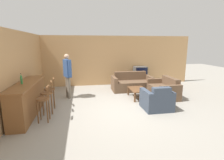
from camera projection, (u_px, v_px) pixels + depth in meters
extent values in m
plane|color=gray|center=(121.00, 109.00, 5.93)|extent=(24.00, 24.00, 0.00)
cube|color=tan|center=(106.00, 61.00, 9.27)|extent=(9.40, 0.08, 2.60)
cube|color=tan|center=(27.00, 68.00, 6.43)|extent=(0.08, 8.74, 2.60)
cube|color=brown|center=(28.00, 100.00, 5.37)|extent=(0.47, 2.48, 0.98)
cube|color=brown|center=(26.00, 83.00, 5.27)|extent=(0.55, 2.54, 0.05)
cylinder|color=brown|center=(43.00, 99.00, 4.87)|extent=(0.38, 0.38, 0.04)
cylinder|color=brown|center=(40.00, 109.00, 5.05)|extent=(0.04, 0.04, 0.65)
cylinder|color=brown|center=(38.00, 112.00, 4.80)|extent=(0.04, 0.04, 0.65)
cylinder|color=brown|center=(49.00, 109.00, 5.08)|extent=(0.04, 0.04, 0.65)
cylinder|color=brown|center=(47.00, 112.00, 4.83)|extent=(0.04, 0.04, 0.65)
cylinder|color=brown|center=(49.00, 92.00, 4.96)|extent=(0.02, 0.02, 0.31)
cylinder|color=brown|center=(48.00, 92.00, 4.89)|extent=(0.02, 0.02, 0.31)
cylinder|color=brown|center=(48.00, 93.00, 4.82)|extent=(0.02, 0.02, 0.31)
cylinder|color=brown|center=(47.00, 94.00, 4.75)|extent=(0.02, 0.02, 0.31)
cube|color=brown|center=(48.00, 87.00, 4.82)|extent=(0.05, 0.31, 0.04)
cylinder|color=brown|center=(47.00, 93.00, 5.44)|extent=(0.43, 0.43, 0.04)
cylinder|color=brown|center=(43.00, 103.00, 5.58)|extent=(0.04, 0.04, 0.65)
cylinder|color=brown|center=(43.00, 105.00, 5.35)|extent=(0.04, 0.04, 0.65)
cylinder|color=brown|center=(52.00, 102.00, 5.67)|extent=(0.04, 0.04, 0.65)
cylinder|color=brown|center=(52.00, 104.00, 5.44)|extent=(0.04, 0.04, 0.65)
cylinder|color=brown|center=(51.00, 86.00, 5.56)|extent=(0.02, 0.02, 0.31)
cylinder|color=brown|center=(51.00, 87.00, 5.49)|extent=(0.02, 0.02, 0.31)
cylinder|color=brown|center=(52.00, 88.00, 5.43)|extent=(0.02, 0.02, 0.31)
cylinder|color=brown|center=(52.00, 88.00, 5.36)|extent=(0.02, 0.02, 0.31)
cube|color=brown|center=(51.00, 82.00, 5.42)|extent=(0.09, 0.31, 0.04)
cylinder|color=brown|center=(49.00, 89.00, 5.93)|extent=(0.42, 0.42, 0.04)
cylinder|color=brown|center=(46.00, 98.00, 6.08)|extent=(0.04, 0.04, 0.65)
cylinder|color=brown|center=(46.00, 100.00, 5.84)|extent=(0.04, 0.04, 0.65)
cylinder|color=brown|center=(54.00, 97.00, 6.16)|extent=(0.04, 0.04, 0.65)
cylinder|color=brown|center=(54.00, 99.00, 5.93)|extent=(0.04, 0.04, 0.65)
cylinder|color=brown|center=(54.00, 83.00, 6.05)|extent=(0.02, 0.02, 0.31)
cylinder|color=brown|center=(54.00, 83.00, 5.98)|extent=(0.02, 0.02, 0.31)
cylinder|color=brown|center=(54.00, 84.00, 5.92)|extent=(0.02, 0.02, 0.31)
cylinder|color=brown|center=(54.00, 84.00, 5.85)|extent=(0.02, 0.02, 0.31)
cube|color=brown|center=(54.00, 79.00, 5.92)|extent=(0.09, 0.31, 0.04)
cube|color=brown|center=(132.00, 86.00, 8.31)|extent=(1.56, 0.95, 0.45)
cube|color=brown|center=(130.00, 76.00, 8.57)|extent=(1.56, 0.22, 0.40)
cube|color=brown|center=(114.00, 84.00, 8.14)|extent=(0.16, 0.95, 0.67)
cube|color=brown|center=(149.00, 83.00, 8.43)|extent=(0.16, 0.95, 0.67)
cube|color=#384251|center=(156.00, 102.00, 5.92)|extent=(0.58, 0.90, 0.45)
cube|color=#384251|center=(161.00, 93.00, 5.51)|extent=(0.58, 0.22, 0.38)
cube|color=#384251|center=(167.00, 99.00, 5.97)|extent=(0.16, 0.90, 0.66)
cube|color=#384251|center=(146.00, 100.00, 5.84)|extent=(0.16, 0.90, 0.66)
cube|color=brown|center=(163.00, 92.00, 7.26)|extent=(0.87, 1.14, 0.45)
cube|color=brown|center=(171.00, 82.00, 7.23)|extent=(0.22, 1.14, 0.37)
cube|color=brown|center=(156.00, 86.00, 7.87)|extent=(0.87, 0.16, 0.66)
cube|color=brown|center=(171.00, 94.00, 6.61)|extent=(0.87, 0.16, 0.66)
cube|color=brown|center=(138.00, 89.00, 7.09)|extent=(0.64, 1.02, 0.04)
cube|color=brown|center=(135.00, 98.00, 6.62)|extent=(0.06, 0.06, 0.35)
cube|color=brown|center=(149.00, 97.00, 6.72)|extent=(0.06, 0.06, 0.35)
cube|color=brown|center=(128.00, 91.00, 7.53)|extent=(0.06, 0.06, 0.35)
cube|color=brown|center=(141.00, 91.00, 7.63)|extent=(0.06, 0.06, 0.35)
cube|color=#2D2319|center=(140.00, 80.00, 9.41)|extent=(0.96, 0.50, 0.52)
cube|color=#4C4C4C|center=(140.00, 71.00, 9.31)|extent=(0.67, 0.50, 0.48)
cube|color=black|center=(142.00, 72.00, 9.06)|extent=(0.60, 0.01, 0.41)
cylinder|color=#2D7F3D|center=(21.00, 80.00, 5.08)|extent=(0.06, 0.06, 0.21)
cone|color=#2D7F3D|center=(21.00, 75.00, 5.05)|extent=(0.05, 0.05, 0.09)
cylinder|color=black|center=(21.00, 74.00, 5.04)|extent=(0.02, 0.02, 0.02)
cylinder|color=#756B5B|center=(68.00, 87.00, 7.18)|extent=(0.14, 0.14, 0.88)
cylinder|color=#756B5B|center=(69.00, 88.00, 7.05)|extent=(0.14, 0.14, 0.88)
cube|color=#335189|center=(67.00, 68.00, 6.96)|extent=(0.36, 0.50, 0.69)
cylinder|color=#335189|center=(65.00, 67.00, 7.16)|extent=(0.09, 0.09, 0.64)
cylinder|color=#335189|center=(69.00, 68.00, 6.74)|extent=(0.09, 0.09, 0.64)
sphere|color=tan|center=(67.00, 57.00, 6.86)|extent=(0.20, 0.20, 0.20)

